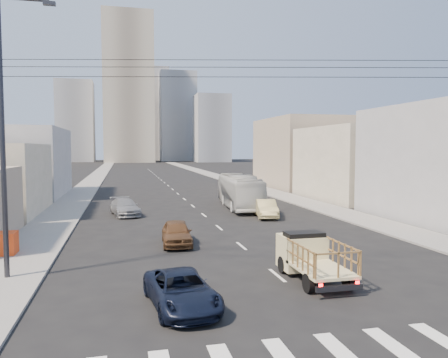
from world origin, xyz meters
name	(u,v)px	position (x,y,z in m)	size (l,w,h in m)	color
ground	(294,290)	(0.00, 0.00, 0.00)	(420.00, 420.00, 0.00)	black
sidewalk_left	(96,178)	(-11.75, 70.00, 0.06)	(3.50, 180.00, 0.12)	gray
sidewalk_right	(216,176)	(11.75, 70.00, 0.06)	(3.50, 180.00, 0.12)	gray
lane_dashes	(166,184)	(0.00, 53.00, 0.01)	(0.15, 104.00, 0.01)	silver
flatbed_pickup	(312,254)	(1.23, 1.09, 1.09)	(1.95, 4.41, 1.90)	beige
navy_pickup	(181,290)	(-4.65, -0.95, 0.62)	(2.07, 4.49, 1.25)	black
city_bus	(240,191)	(4.15, 23.82, 1.56)	(2.63, 11.23, 3.13)	beige
sedan_brown	(177,233)	(-3.60, 9.19, 0.71)	(1.67, 4.15, 1.41)	brown
sedan_tan	(266,209)	(4.74, 17.71, 0.72)	(1.52, 4.36, 1.44)	tan
sedan_grey	(125,207)	(-6.51, 21.40, 0.70)	(1.96, 4.82, 1.40)	gray
streetlamp_left	(5,129)	(-11.39, 4.00, 6.44)	(2.36, 0.25, 12.00)	#2D2D33
overhead_wires	(283,68)	(0.00, 1.50, 8.97)	(23.01, 5.02, 0.72)	black
bldg_right_mid	(363,163)	(19.50, 28.00, 4.00)	(11.00, 14.00, 8.00)	#B5AF92
bldg_right_far	(308,153)	(20.00, 44.00, 5.00)	(12.00, 16.00, 10.00)	tan
bldg_left_far	(9,162)	(-19.50, 39.00, 4.00)	(12.00, 16.00, 8.00)	#9A9A9C
high_rise_tower	(128,89)	(-4.00, 170.00, 30.00)	(20.00, 20.00, 60.00)	gray
midrise_ne	(177,117)	(18.00, 185.00, 20.00)	(16.00, 16.00, 40.00)	gray
midrise_nw	(76,122)	(-26.00, 180.00, 17.00)	(15.00, 15.00, 34.00)	gray
midrise_back	(149,115)	(6.00, 200.00, 22.00)	(18.00, 18.00, 44.00)	#9A9A9C
midrise_east	(212,129)	(30.00, 165.00, 14.00)	(14.00, 14.00, 28.00)	gray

